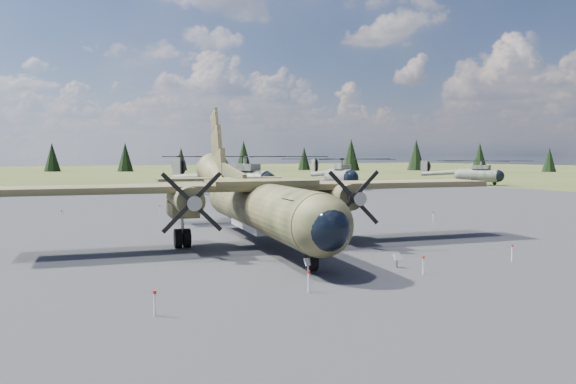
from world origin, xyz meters
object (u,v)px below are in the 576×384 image
helicopter_near (242,168)px  helicopter_mid (341,167)px  transport_plane (256,197)px  helicopter_far (478,167)px

helicopter_near → helicopter_mid: 21.95m
transport_plane → helicopter_near: size_ratio=1.10×
transport_plane → helicopter_mid: bearing=60.6°
helicopter_far → helicopter_mid: bearing=150.5°
helicopter_near → helicopter_far: 47.97m
transport_plane → helicopter_near: (15.19, 32.21, 0.93)m
helicopter_near → helicopter_mid: (20.63, 7.50, -0.32)m
helicopter_near → helicopter_mid: bearing=-1.0°
helicopter_near → helicopter_far: (47.79, 4.11, -0.61)m
transport_plane → helicopter_far: bearing=42.6°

